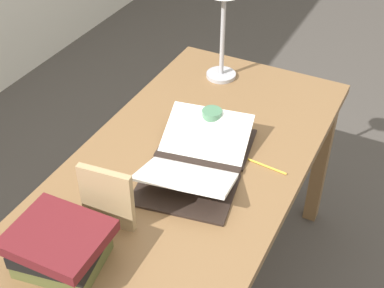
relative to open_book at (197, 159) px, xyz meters
The scene contains 7 objects.
reading_desk 0.13m from the open_book, 73.04° to the left, with size 1.43×0.74×0.73m.
open_book is the anchor object (origin of this frame).
book_stack_tall 0.55m from the open_book, 164.66° to the left, with size 0.22×0.25×0.12m.
book_standing_upright 0.37m from the open_book, 162.01° to the left, with size 0.04×0.16×0.20m.
reading_lamp 0.65m from the open_book, 16.30° to the left, with size 0.14×0.14×0.44m.
coffee_mug 0.19m from the open_book, 11.31° to the left, with size 0.07×0.10×0.09m.
pencil 0.23m from the open_book, 65.68° to the right, with size 0.02×0.14×0.01m.
Camera 1 is at (-1.22, -0.62, 1.88)m, focal length 50.00 mm.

